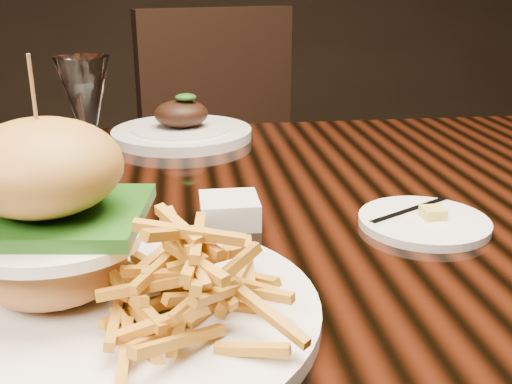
{
  "coord_description": "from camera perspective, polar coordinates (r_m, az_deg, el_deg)",
  "views": [
    {
      "loc": [
        -0.08,
        -0.72,
        1.03
      ],
      "look_at": [
        -0.0,
        -0.12,
        0.81
      ],
      "focal_mm": 42.0,
      "sensor_mm": 36.0,
      "label": 1
    }
  ],
  "objects": [
    {
      "name": "ramekin",
      "position": [
        0.71,
        -2.56,
        -1.77
      ],
      "size": [
        0.09,
        0.09,
        0.03
      ],
      "primitive_type": "cube",
      "rotation": [
        0.0,
        0.0,
        0.43
      ],
      "color": "white",
      "rests_on": "dining_table"
    },
    {
      "name": "chair_far",
      "position": [
        1.69,
        -2.09,
        2.9
      ],
      "size": [
        0.58,
        0.59,
        0.95
      ],
      "rotation": [
        0.0,
        0.0,
        0.32
      ],
      "color": "black",
      "rests_on": "ground"
    },
    {
      "name": "wine_glass",
      "position": [
        0.79,
        -15.96,
        8.74
      ],
      "size": [
        0.07,
        0.07,
        0.19
      ],
      "color": "white",
      "rests_on": "dining_table"
    },
    {
      "name": "far_dish",
      "position": [
        1.1,
        -7.07,
        5.89
      ],
      "size": [
        0.25,
        0.25,
        0.08
      ],
      "rotation": [
        0.0,
        0.0,
        0.2
      ],
      "color": "white",
      "rests_on": "dining_table"
    },
    {
      "name": "dining_table",
      "position": [
        0.81,
        -0.9,
        -6.17
      ],
      "size": [
        1.6,
        0.9,
        0.75
      ],
      "color": "black",
      "rests_on": "ground"
    },
    {
      "name": "burger_plate",
      "position": [
        0.51,
        -13.5,
        -6.01
      ],
      "size": [
        0.34,
        0.34,
        0.22
      ],
      "rotation": [
        0.0,
        0.0,
        -0.34
      ],
      "color": "white",
      "rests_on": "dining_table"
    },
    {
      "name": "side_saucer",
      "position": [
        0.73,
        15.69,
        -2.71
      ],
      "size": [
        0.15,
        0.15,
        0.02
      ],
      "rotation": [
        0.0,
        0.0,
        -0.01
      ],
      "color": "white",
      "rests_on": "dining_table"
    }
  ]
}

